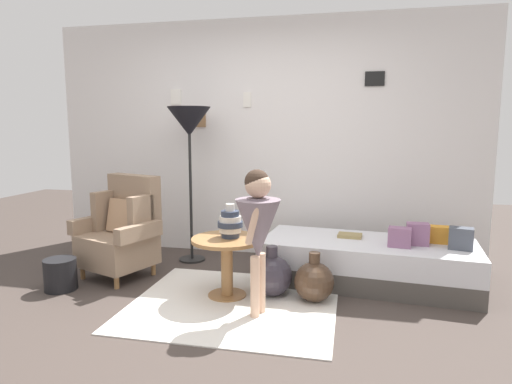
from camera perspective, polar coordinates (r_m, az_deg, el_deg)
name	(u,v)px	position (r m, az deg, el deg)	size (l,w,h in m)	color
ground_plane	(208,324)	(3.38, -6.19, -16.69)	(12.00, 12.00, 0.00)	#423833
gallery_wall	(262,139)	(4.95, 0.77, 6.87)	(4.80, 0.12, 2.60)	silver
rug	(234,303)	(3.71, -2.88, -14.22)	(1.65, 1.48, 0.01)	silver
armchair	(123,231)	(4.45, -16.90, -4.85)	(0.88, 0.77, 0.97)	#9E7042
daybed	(367,262)	(4.23, 14.18, -8.80)	(1.97, 0.99, 0.40)	#4C4742
pillow_head	(461,239)	(4.14, 25.02, -5.49)	(0.19, 0.12, 0.19)	#474C56
pillow_mid	(439,234)	(4.30, 22.57, -5.10)	(0.20, 0.12, 0.15)	orange
pillow_back	(418,234)	(4.15, 20.21, -5.13)	(0.19, 0.12, 0.20)	gray
pillow_extra	(400,237)	(4.04, 18.12, -5.58)	(0.19, 0.12, 0.17)	gray
side_table	(227,254)	(3.75, -3.80, -8.04)	(0.59, 0.59, 0.51)	#9E7042
vase_striped	(230,223)	(3.70, -3.36, -4.08)	(0.21, 0.21, 0.29)	#2D384C
floor_lamp	(189,126)	(4.68, -8.65, 8.39)	(0.45, 0.45, 1.64)	black
person_child	(258,224)	(3.28, 0.26, -4.11)	(0.34, 0.34, 1.13)	#D8AD8E
book_on_daybed	(350,236)	(4.28, 12.06, -5.54)	(0.22, 0.16, 0.03)	#998350
demijohn_near	(272,275)	(3.82, 2.05, -10.73)	(0.35, 0.35, 0.44)	#332D38
demijohn_far	(314,281)	(3.74, 7.53, -11.41)	(0.33, 0.33, 0.42)	#473323
magazine_basket	(60,274)	(4.33, -24.01, -9.72)	(0.28, 0.28, 0.28)	black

